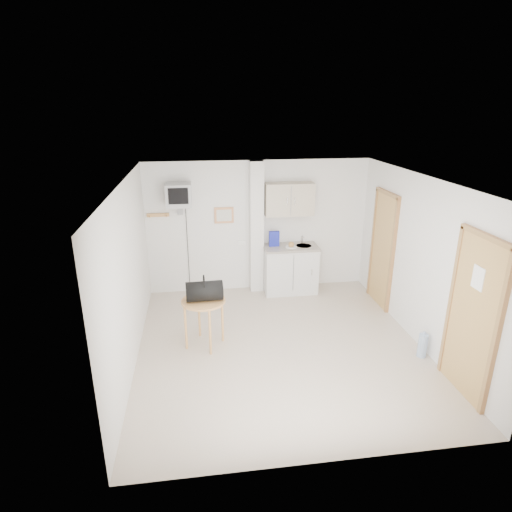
{
  "coord_description": "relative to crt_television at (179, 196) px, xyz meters",
  "views": [
    {
      "loc": [
        -1.15,
        -5.52,
        3.45
      ],
      "look_at": [
        -0.28,
        0.6,
        1.25
      ],
      "focal_mm": 30.0,
      "sensor_mm": 36.0,
      "label": 1
    }
  ],
  "objects": [
    {
      "name": "ground",
      "position": [
        1.45,
        -2.02,
        -1.94
      ],
      "size": [
        4.5,
        4.5,
        0.0
      ],
      "primitive_type": "plane",
      "color": "#BBA995",
      "rests_on": "ground"
    },
    {
      "name": "room_envelope",
      "position": [
        1.69,
        -1.93,
        -0.4
      ],
      "size": [
        4.24,
        4.54,
        2.55
      ],
      "color": "white",
      "rests_on": "ground"
    },
    {
      "name": "water_bottle",
      "position": [
        3.43,
        -2.58,
        -1.76
      ],
      "size": [
        0.13,
        0.13,
        0.4
      ],
      "color": "#94ACCD",
      "rests_on": "ground"
    },
    {
      "name": "crt_television",
      "position": [
        0.0,
        0.0,
        0.0
      ],
      "size": [
        0.44,
        0.45,
        2.15
      ],
      "color": "slate",
      "rests_on": "ground"
    },
    {
      "name": "duffel_bag",
      "position": [
        0.36,
        -1.83,
        -1.04
      ],
      "size": [
        0.54,
        0.31,
        0.39
      ],
      "rotation": [
        0.0,
        0.0,
        0.03
      ],
      "color": "black",
      "rests_on": "round_table"
    },
    {
      "name": "kitchenette",
      "position": [
        2.02,
        -0.02,
        -1.13
      ],
      "size": [
        1.03,
        0.58,
        2.1
      ],
      "color": "silver",
      "rests_on": "ground"
    },
    {
      "name": "round_table",
      "position": [
        0.34,
        -1.82,
        -1.29
      ],
      "size": [
        0.65,
        0.65,
        0.75
      ],
      "rotation": [
        0.0,
        0.0,
        0.26
      ],
      "color": "tan",
      "rests_on": "ground"
    }
  ]
}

